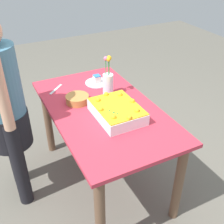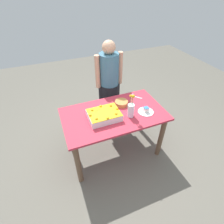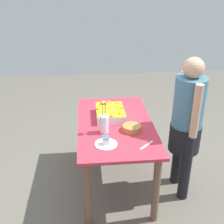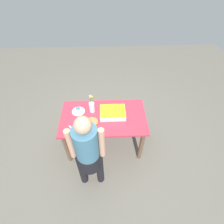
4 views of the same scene
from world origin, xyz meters
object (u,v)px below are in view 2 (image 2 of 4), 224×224
(cake_knife, at_px, (136,97))
(fruit_bowl, at_px, (121,103))
(flower_vase, at_px, (131,109))
(person_standing, at_px, (109,81))
(serving_plate_with_slice, at_px, (146,111))
(sheet_cake, at_px, (104,115))

(cake_knife, distance_m, fruit_bowl, 0.30)
(flower_vase, xyz_separation_m, person_standing, (-0.02, -0.82, -0.01))
(serving_plate_with_slice, xyz_separation_m, flower_vase, (0.23, -0.00, 0.09))
(sheet_cake, xyz_separation_m, serving_plate_with_slice, (-0.56, 0.09, -0.03))
(serving_plate_with_slice, bearing_deg, person_standing, -75.64)
(person_standing, bearing_deg, sheet_cake, -25.68)
(serving_plate_with_slice, xyz_separation_m, fruit_bowl, (0.24, -0.28, 0.01))
(sheet_cake, relative_size, person_standing, 0.27)
(flower_vase, height_order, fruit_bowl, flower_vase)
(person_standing, bearing_deg, cake_knife, 29.72)
(flower_vase, bearing_deg, serving_plate_with_slice, 179.84)
(serving_plate_with_slice, height_order, fruit_bowl, serving_plate_with_slice)
(sheet_cake, height_order, person_standing, person_standing)
(serving_plate_with_slice, height_order, flower_vase, flower_vase)
(fruit_bowl, bearing_deg, cake_knife, -162.00)
(person_standing, bearing_deg, fruit_bowl, -2.69)
(flower_vase, distance_m, person_standing, 0.82)
(flower_vase, bearing_deg, cake_knife, -127.10)
(serving_plate_with_slice, xyz_separation_m, person_standing, (0.21, -0.82, 0.08))
(fruit_bowl, bearing_deg, serving_plate_with_slice, 130.56)
(sheet_cake, distance_m, serving_plate_with_slice, 0.57)
(cake_knife, distance_m, person_standing, 0.53)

